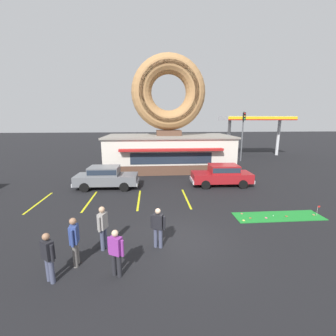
# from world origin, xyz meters

# --- Properties ---
(ground_plane) EXTENTS (160.00, 160.00, 0.00)m
(ground_plane) POSITION_xyz_m (0.00, 0.00, 0.00)
(ground_plane) COLOR black
(donut_shop_building) EXTENTS (12.30, 6.75, 10.96)m
(donut_shop_building) POSITION_xyz_m (0.57, 13.94, 3.74)
(donut_shop_building) COLOR brown
(donut_shop_building) RESTS_ON ground
(putting_mat) EXTENTS (4.53, 1.25, 0.03)m
(putting_mat) POSITION_xyz_m (5.29, 1.92, 0.01)
(putting_mat) COLOR #1E842D
(putting_mat) RESTS_ON ground
(mini_donut_near_left) EXTENTS (0.13, 0.13, 0.04)m
(mini_donut_near_left) POSITION_xyz_m (3.72, 1.75, 0.05)
(mini_donut_near_left) COLOR brown
(mini_donut_near_left) RESTS_ON putting_mat
(mini_donut_near_right) EXTENTS (0.13, 0.13, 0.04)m
(mini_donut_near_right) POSITION_xyz_m (3.51, 2.32, 0.05)
(mini_donut_near_right) COLOR #A5724C
(mini_donut_near_right) RESTS_ON putting_mat
(mini_donut_mid_left) EXTENTS (0.13, 0.13, 0.04)m
(mini_donut_mid_left) POSITION_xyz_m (4.53, 1.72, 0.05)
(mini_donut_mid_left) COLOR #D8667F
(mini_donut_mid_left) RESTS_ON putting_mat
(mini_donut_mid_centre) EXTENTS (0.13, 0.13, 0.04)m
(mini_donut_mid_centre) POSITION_xyz_m (7.20, 1.88, 0.05)
(mini_donut_mid_centre) COLOR #A5724C
(mini_donut_mid_centre) RESTS_ON putting_mat
(mini_donut_mid_right) EXTENTS (0.13, 0.13, 0.04)m
(mini_donut_mid_right) POSITION_xyz_m (3.28, 1.52, 0.05)
(mini_donut_mid_right) COLOR #E5C666
(mini_donut_mid_right) RESTS_ON putting_mat
(mini_donut_far_left) EXTENTS (0.13, 0.13, 0.04)m
(mini_donut_far_left) POSITION_xyz_m (5.67, 1.82, 0.05)
(mini_donut_far_left) COLOR brown
(mini_donut_far_left) RESTS_ON putting_mat
(golf_ball) EXTENTS (0.04, 0.04, 0.04)m
(golf_ball) POSITION_xyz_m (5.03, 1.94, 0.05)
(golf_ball) COLOR white
(golf_ball) RESTS_ON putting_mat
(putting_flag_pin) EXTENTS (0.13, 0.01, 0.55)m
(putting_flag_pin) POSITION_xyz_m (7.34, 1.81, 0.44)
(putting_flag_pin) COLOR silver
(putting_flag_pin) RESTS_ON putting_mat
(car_red) EXTENTS (4.61, 2.08, 1.60)m
(car_red) POSITION_xyz_m (4.11, 7.65, 0.87)
(car_red) COLOR maroon
(car_red) RESTS_ON ground
(car_grey) EXTENTS (4.61, 2.09, 1.60)m
(car_grey) POSITION_xyz_m (-4.51, 7.68, 0.87)
(car_grey) COLOR slate
(car_grey) RESTS_ON ground
(pedestrian_blue_sweater_man) EXTENTS (0.57, 0.35, 1.62)m
(pedestrian_blue_sweater_man) POSITION_xyz_m (-1.00, -0.43, 0.89)
(pedestrian_blue_sweater_man) COLOR #474C66
(pedestrian_blue_sweater_man) RESTS_ON ground
(pedestrian_hooded_kid) EXTENTS (0.49, 0.42, 1.63)m
(pedestrian_hooded_kid) POSITION_xyz_m (-4.38, -2.08, 0.90)
(pedestrian_hooded_kid) COLOR #474C66
(pedestrian_hooded_kid) RESTS_ON ground
(pedestrian_leather_jacket_man) EXTENTS (0.35, 0.57, 1.74)m
(pedestrian_leather_jacket_man) POSITION_xyz_m (-3.10, -0.38, 0.97)
(pedestrian_leather_jacket_man) COLOR #474C66
(pedestrian_leather_jacket_man) RESTS_ON ground
(pedestrian_clipboard_woman) EXTENTS (0.54, 0.39, 1.60)m
(pedestrian_clipboard_woman) POSITION_xyz_m (-2.38, -1.98, 0.88)
(pedestrian_clipboard_woman) COLOR #232328
(pedestrian_clipboard_woman) RESTS_ON ground
(pedestrian_beanie_man) EXTENTS (0.26, 0.60, 1.75)m
(pedestrian_beanie_man) POSITION_xyz_m (-3.84, -1.32, 0.97)
(pedestrian_beanie_man) COLOR slate
(pedestrian_beanie_man) RESTS_ON ground
(trash_bin) EXTENTS (0.57, 0.57, 0.97)m
(trash_bin) POSITION_xyz_m (-5.00, 11.10, 0.50)
(trash_bin) COLOR #51565B
(trash_bin) RESTS_ON ground
(traffic_light_pole) EXTENTS (0.28, 0.47, 5.80)m
(traffic_light_pole) POSITION_xyz_m (9.58, 17.42, 3.71)
(traffic_light_pole) COLOR #595B60
(traffic_light_pole) RESTS_ON ground
(gas_station_canopy) EXTENTS (9.00, 4.46, 5.30)m
(gas_station_canopy) POSITION_xyz_m (12.93, 21.55, 4.86)
(gas_station_canopy) COLOR silver
(gas_station_canopy) RESTS_ON ground
(parking_stripe_far_left) EXTENTS (0.12, 3.60, 0.01)m
(parking_stripe_far_left) POSITION_xyz_m (-8.02, 5.00, 0.00)
(parking_stripe_far_left) COLOR yellow
(parking_stripe_far_left) RESTS_ON ground
(parking_stripe_left) EXTENTS (0.12, 3.60, 0.01)m
(parking_stripe_left) POSITION_xyz_m (-5.02, 5.00, 0.00)
(parking_stripe_left) COLOR yellow
(parking_stripe_left) RESTS_ON ground
(parking_stripe_mid_left) EXTENTS (0.12, 3.60, 0.01)m
(parking_stripe_mid_left) POSITION_xyz_m (-2.02, 5.00, 0.00)
(parking_stripe_mid_left) COLOR yellow
(parking_stripe_mid_left) RESTS_ON ground
(parking_stripe_centre) EXTENTS (0.12, 3.60, 0.01)m
(parking_stripe_centre) POSITION_xyz_m (0.98, 5.00, 0.00)
(parking_stripe_centre) COLOR yellow
(parking_stripe_centre) RESTS_ON ground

